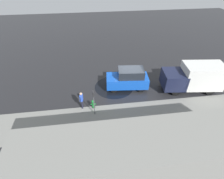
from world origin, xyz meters
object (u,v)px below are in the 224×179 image
object	(u,v)px
moving_hatchback	(128,79)
delivery_truck	(194,77)
sign_post	(94,99)
fire_hydrant	(93,104)
pedestrian	(82,99)

from	to	relation	value
moving_hatchback	delivery_truck	size ratio (longest dim) A/B	0.73
sign_post	moving_hatchback	bearing A→B (deg)	-136.35
moving_hatchback	fire_hydrant	xyz separation A→B (m)	(3.45, 2.42, -0.63)
fire_hydrant	sign_post	distance (m)	1.43
delivery_truck	sign_post	distance (m)	9.61
delivery_truck	sign_post	size ratio (longest dim) A/B	2.32
sign_post	pedestrian	bearing A→B (deg)	-42.43
moving_hatchback	sign_post	bearing A→B (deg)	43.65
moving_hatchback	delivery_truck	xyz separation A→B (m)	(-5.97, 1.03, 0.35)
sign_post	delivery_truck	bearing A→B (deg)	-166.82
delivery_truck	fire_hydrant	size ratio (longest dim) A/B	6.96
pedestrian	sign_post	size ratio (longest dim) A/B	0.68
moving_hatchback	delivery_truck	bearing A→B (deg)	170.17
delivery_truck	fire_hydrant	bearing A→B (deg)	8.37
fire_hydrant	sign_post	size ratio (longest dim) A/B	0.33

